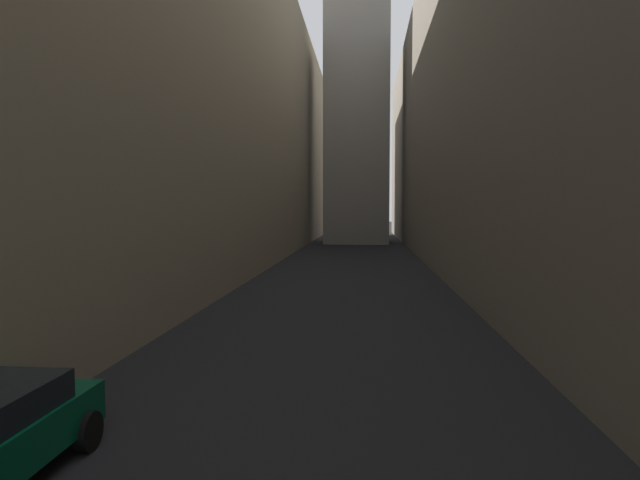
{
  "coord_description": "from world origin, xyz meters",
  "views": [
    {
      "loc": [
        1.12,
        9.98,
        4.13
      ],
      "look_at": [
        0.0,
        23.42,
        3.35
      ],
      "focal_mm": 30.8,
      "sensor_mm": 36.0,
      "label": 1
    }
  ],
  "objects": [
    {
      "name": "building_block_right",
      "position": [
        12.64,
        50.0,
        11.77
      ],
      "size": [
        14.29,
        108.0,
        23.53
      ],
      "primitive_type": "cube",
      "color": "#756B5B",
      "rests_on": "ground"
    },
    {
      "name": "building_block_left",
      "position": [
        -12.42,
        50.0,
        12.03
      ],
      "size": [
        13.84,
        108.0,
        24.06
      ],
      "primitive_type": "cube",
      "color": "gray",
      "rests_on": "ground"
    },
    {
      "name": "ground_plane",
      "position": [
        0.0,
        48.0,
        0.0
      ],
      "size": [
        264.0,
        264.0,
        0.0
      ],
      "primitive_type": "plane",
      "color": "black"
    }
  ]
}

